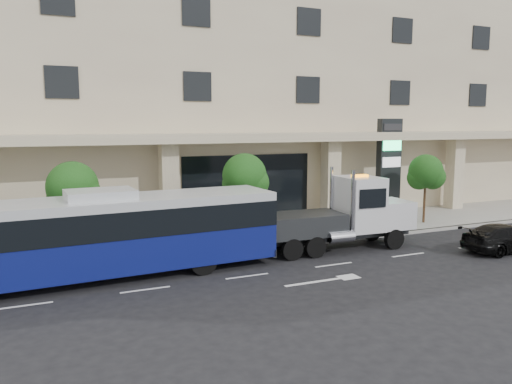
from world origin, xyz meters
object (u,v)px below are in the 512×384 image
Objects in this scene: black_sedan at (505,238)px; tow_truck at (345,216)px; signage_pylon at (389,168)px; city_bus at (102,234)px.

tow_truck is at bearing 62.54° from black_sedan.
signage_pylon is (6.63, 5.22, 1.66)m from tow_truck.
city_bus is 18.70m from signage_pylon.
city_bus is 11.20m from tow_truck.
black_sedan is at bearing -13.26° from city_bus.
black_sedan is 0.73× the size of signage_pylon.
signage_pylon is at bearing 40.56° from tow_truck.
black_sedan is (17.84, -3.23, -1.12)m from city_bus.
tow_truck is (11.20, 0.22, -0.17)m from city_bus.
tow_truck is at bearing -141.39° from signage_pylon.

